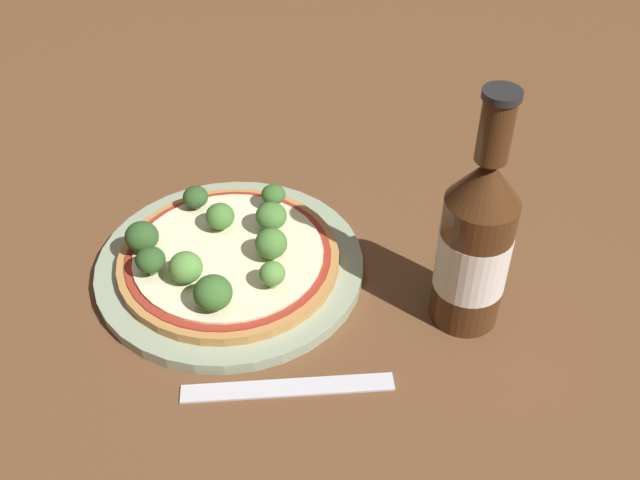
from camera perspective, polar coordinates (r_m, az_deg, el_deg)
name	(u,v)px	position (r m, az deg, el deg)	size (l,w,h in m)	color
ground_plane	(238,261)	(0.75, -6.26, -1.62)	(3.00, 3.00, 0.00)	brown
plate	(230,266)	(0.74, -6.84, -1.98)	(0.26, 0.26, 0.01)	#93A384
pizza	(229,258)	(0.73, -6.96, -1.35)	(0.21, 0.21, 0.01)	#B77F42
broccoli_floret_0	(220,216)	(0.74, -7.62, 1.80)	(0.03, 0.03, 0.03)	#7A9E5B
broccoli_floret_1	(186,268)	(0.69, -10.20, -2.08)	(0.03, 0.03, 0.03)	#7A9E5B
broccoli_floret_2	(142,237)	(0.73, -13.42, 0.24)	(0.03, 0.03, 0.03)	#7A9E5B
broccoli_floret_3	(196,197)	(0.77, -9.46, 3.24)	(0.03, 0.03, 0.02)	#7A9E5B
broccoli_floret_4	(271,216)	(0.73, -3.77, 1.86)	(0.03, 0.03, 0.03)	#7A9E5B
broccoli_floret_5	(272,274)	(0.67, -3.66, -2.59)	(0.02, 0.02, 0.03)	#7A9E5B
broccoli_floret_6	(151,260)	(0.70, -12.79, -1.50)	(0.03, 0.03, 0.03)	#7A9E5B
broccoli_floret_7	(273,195)	(0.76, -3.57, 3.46)	(0.02, 0.02, 0.03)	#7A9E5B
broccoli_floret_8	(213,293)	(0.66, -8.16, -4.01)	(0.03, 0.03, 0.03)	#7A9E5B
broccoli_floret_9	(271,244)	(0.70, -3.75, -0.28)	(0.03, 0.03, 0.03)	#7A9E5B
beer_bottle	(475,242)	(0.65, 11.75, -0.18)	(0.06, 0.06, 0.23)	#472814
fork	(288,387)	(0.64, -2.47, -11.13)	(0.08, 0.17, 0.00)	silver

